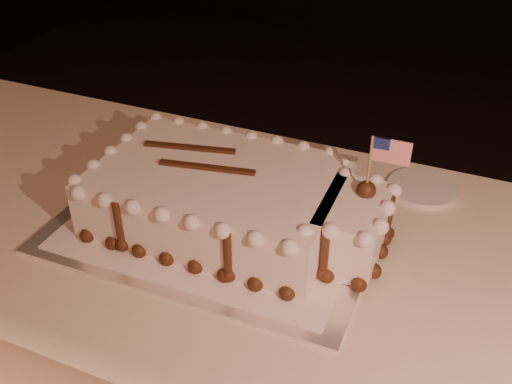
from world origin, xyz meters
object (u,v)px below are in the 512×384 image
at_px(sheet_cake, 234,199).
at_px(side_plate, 423,188).
at_px(banquet_table, 313,382).
at_px(cake_board, 220,221).

xyz_separation_m(sheet_cake, side_plate, (0.33, 0.28, -0.06)).
distance_m(banquet_table, side_plate, 0.50).
height_order(sheet_cake, side_plate, sheet_cake).
xyz_separation_m(banquet_table, cake_board, (-0.23, 0.01, 0.38)).
height_order(banquet_table, cake_board, cake_board).
bearing_deg(sheet_cake, banquet_table, -3.27).
bearing_deg(sheet_cake, cake_board, -178.72).
bearing_deg(banquet_table, cake_board, 177.39).
relative_size(cake_board, sheet_cake, 1.05).
height_order(banquet_table, side_plate, side_plate).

